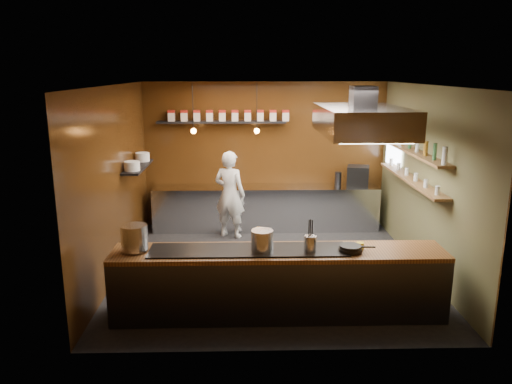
{
  "coord_description": "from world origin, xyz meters",
  "views": [
    {
      "loc": [
        -0.46,
        -7.77,
        3.23
      ],
      "look_at": [
        -0.25,
        0.4,
        1.22
      ],
      "focal_mm": 35.0,
      "sensor_mm": 36.0,
      "label": 1
    }
  ],
  "objects_px": {
    "chef": "(230,194)",
    "espresso_machine": "(358,176)",
    "stockpot_large": "(134,238)",
    "stockpot_small": "(262,240)",
    "extractor_hood": "(362,120)"
  },
  "relations": [
    {
      "from": "stockpot_small",
      "to": "chef",
      "type": "distance_m",
      "value": 3.36
    },
    {
      "from": "extractor_hood",
      "to": "stockpot_large",
      "type": "xyz_separation_m",
      "value": [
        -3.19,
        -1.18,
        -1.4
      ]
    },
    {
      "from": "extractor_hood",
      "to": "stockpot_small",
      "type": "bearing_deg",
      "value": -140.9
    },
    {
      "from": "chef",
      "to": "espresso_machine",
      "type": "bearing_deg",
      "value": -147.14
    },
    {
      "from": "stockpot_large",
      "to": "chef",
      "type": "xyz_separation_m",
      "value": [
        1.16,
        3.26,
        -0.25
      ]
    },
    {
      "from": "espresso_machine",
      "to": "chef",
      "type": "height_order",
      "value": "chef"
    },
    {
      "from": "stockpot_small",
      "to": "chef",
      "type": "height_order",
      "value": "chef"
    },
    {
      "from": "stockpot_large",
      "to": "stockpot_small",
      "type": "bearing_deg",
      "value": -1.94
    },
    {
      "from": "extractor_hood",
      "to": "chef",
      "type": "xyz_separation_m",
      "value": [
        -2.03,
        2.08,
        -1.64
      ]
    },
    {
      "from": "extractor_hood",
      "to": "stockpot_small",
      "type": "distance_m",
      "value": 2.43
    },
    {
      "from": "extractor_hood",
      "to": "stockpot_small",
      "type": "height_order",
      "value": "extractor_hood"
    },
    {
      "from": "extractor_hood",
      "to": "chef",
      "type": "relative_size",
      "value": 1.16
    },
    {
      "from": "stockpot_large",
      "to": "stockpot_small",
      "type": "relative_size",
      "value": 1.2
    },
    {
      "from": "stockpot_large",
      "to": "stockpot_small",
      "type": "distance_m",
      "value": 1.66
    },
    {
      "from": "stockpot_large",
      "to": "stockpot_small",
      "type": "height_order",
      "value": "stockpot_large"
    }
  ]
}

